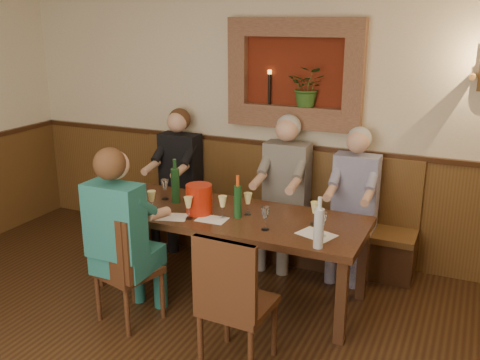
% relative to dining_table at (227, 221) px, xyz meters
% --- Properties ---
extents(room_shell, '(6.04, 6.04, 2.82)m').
position_rel_dining_table_xyz_m(room_shell, '(0.00, -1.85, 1.21)').
color(room_shell, beige).
rests_on(room_shell, ground).
extents(wainscoting, '(6.02, 6.02, 1.15)m').
position_rel_dining_table_xyz_m(wainscoting, '(0.00, -1.85, -0.09)').
color(wainscoting, '#583819').
rests_on(wainscoting, ground).
extents(wall_niche, '(1.36, 0.30, 1.06)m').
position_rel_dining_table_xyz_m(wall_niche, '(0.24, 1.09, 1.13)').
color(wall_niche, '#5F1C0D').
rests_on(wall_niche, ground).
extents(dining_table, '(2.40, 0.90, 0.75)m').
position_rel_dining_table_xyz_m(dining_table, '(0.00, 0.00, 0.00)').
color(dining_table, '#361910').
rests_on(dining_table, ground).
extents(bench, '(3.00, 0.45, 1.11)m').
position_rel_dining_table_xyz_m(bench, '(0.00, 0.94, -0.35)').
color(bench, '#381E0F').
rests_on(bench, ground).
extents(chair_near_left, '(0.52, 0.52, 0.96)m').
position_rel_dining_table_xyz_m(chair_near_left, '(-0.52, -0.76, -0.40)').
color(chair_near_left, '#361910').
rests_on(chair_near_left, ground).
extents(chair_near_right, '(0.47, 0.47, 1.02)m').
position_rel_dining_table_xyz_m(chair_near_right, '(0.52, -0.93, -0.38)').
color(chair_near_right, '#361910').
rests_on(chair_near_right, ground).
extents(person_bench_left, '(0.43, 0.53, 1.46)m').
position_rel_dining_table_xyz_m(person_bench_left, '(-1.01, 0.84, -0.07)').
color(person_bench_left, black).
rests_on(person_bench_left, ground).
extents(person_bench_mid, '(0.44, 0.54, 1.48)m').
position_rel_dining_table_xyz_m(person_bench_mid, '(0.21, 0.84, -0.06)').
color(person_bench_mid, '#575350').
rests_on(person_bench_mid, ground).
extents(person_bench_right, '(0.42, 0.51, 1.42)m').
position_rel_dining_table_xyz_m(person_bench_right, '(0.91, 0.84, -0.09)').
color(person_bench_right, navy).
rests_on(person_bench_right, ground).
extents(person_chair_front, '(0.44, 0.54, 1.47)m').
position_rel_dining_table_xyz_m(person_chair_front, '(-0.52, -0.78, -0.06)').
color(person_chair_front, '#1B515F').
rests_on(person_chair_front, ground).
extents(spittoon_bucket, '(0.24, 0.24, 0.26)m').
position_rel_dining_table_xyz_m(spittoon_bucket, '(-0.22, -0.10, 0.20)').
color(spittoon_bucket, '#B51F0B').
rests_on(spittoon_bucket, dining_table).
extents(wine_bottle_green_a, '(0.07, 0.07, 0.37)m').
position_rel_dining_table_xyz_m(wine_bottle_green_a, '(0.13, -0.05, 0.23)').
color(wine_bottle_green_a, '#19471E').
rests_on(wine_bottle_green_a, dining_table).
extents(wine_bottle_green_b, '(0.09, 0.09, 0.41)m').
position_rel_dining_table_xyz_m(wine_bottle_green_b, '(-0.55, 0.07, 0.24)').
color(wine_bottle_green_b, '#19471E').
rests_on(wine_bottle_green_b, dining_table).
extents(water_bottle, '(0.09, 0.09, 0.39)m').
position_rel_dining_table_xyz_m(water_bottle, '(0.92, -0.37, 0.24)').
color(water_bottle, silver).
rests_on(water_bottle, dining_table).
extents(tasting_sheet_a, '(0.30, 0.25, 0.00)m').
position_rel_dining_table_xyz_m(tasting_sheet_a, '(-0.81, -0.19, 0.08)').
color(tasting_sheet_a, white).
rests_on(tasting_sheet_a, dining_table).
extents(tasting_sheet_b, '(0.26, 0.19, 0.00)m').
position_rel_dining_table_xyz_m(tasting_sheet_b, '(-0.05, -0.19, 0.08)').
color(tasting_sheet_b, white).
rests_on(tasting_sheet_b, dining_table).
extents(tasting_sheet_c, '(0.34, 0.29, 0.00)m').
position_rel_dining_table_xyz_m(tasting_sheet_c, '(0.84, -0.14, 0.08)').
color(tasting_sheet_c, white).
rests_on(tasting_sheet_c, dining_table).
extents(tasting_sheet_d, '(0.32, 0.27, 0.00)m').
position_rel_dining_table_xyz_m(tasting_sheet_d, '(-0.39, -0.28, 0.08)').
color(tasting_sheet_d, white).
rests_on(tasting_sheet_d, dining_table).
extents(wine_glass_0, '(0.08, 0.08, 0.19)m').
position_rel_dining_table_xyz_m(wine_glass_0, '(-0.69, 0.10, 0.17)').
color(wine_glass_0, white).
rests_on(wine_glass_0, dining_table).
extents(wine_glass_1, '(0.08, 0.08, 0.19)m').
position_rel_dining_table_xyz_m(wine_glass_1, '(0.76, 0.07, 0.17)').
color(wine_glass_1, '#FEF298').
rests_on(wine_glass_1, dining_table).
extents(wine_glass_2, '(0.08, 0.08, 0.19)m').
position_rel_dining_table_xyz_m(wine_glass_2, '(-0.61, -0.24, 0.17)').
color(wine_glass_2, '#FEF298').
rests_on(wine_glass_2, dining_table).
extents(wine_glass_3, '(0.08, 0.08, 0.19)m').
position_rel_dining_table_xyz_m(wine_glass_3, '(0.89, -0.16, 0.17)').
color(wine_glass_3, white).
rests_on(wine_glass_3, dining_table).
extents(wine_glass_4, '(0.08, 0.08, 0.19)m').
position_rel_dining_table_xyz_m(wine_glass_4, '(-0.24, -0.25, 0.17)').
color(wine_glass_4, '#FEF298').
rests_on(wine_glass_4, dining_table).
extents(wine_glass_5, '(0.08, 0.08, 0.19)m').
position_rel_dining_table_xyz_m(wine_glass_5, '(0.17, 0.05, 0.17)').
color(wine_glass_5, '#FEF298').
rests_on(wine_glass_5, dining_table).
extents(wine_glass_6, '(0.08, 0.08, 0.19)m').
position_rel_dining_table_xyz_m(wine_glass_6, '(0.01, -0.11, 0.17)').
color(wine_glass_6, '#FEF298').
rests_on(wine_glass_6, dining_table).
extents(wine_glass_7, '(0.08, 0.08, 0.19)m').
position_rel_dining_table_xyz_m(wine_glass_7, '(-0.90, -0.20, 0.17)').
color(wine_glass_7, '#FEF298').
rests_on(wine_glass_7, dining_table).
extents(wine_glass_8, '(0.08, 0.08, 0.19)m').
position_rel_dining_table_xyz_m(wine_glass_8, '(0.44, -0.21, 0.17)').
color(wine_glass_8, white).
rests_on(wine_glass_8, dining_table).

